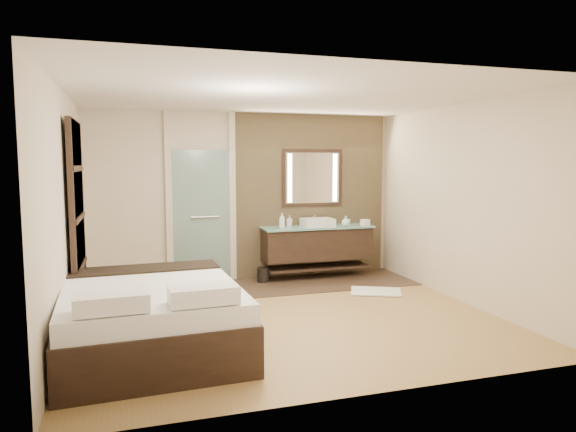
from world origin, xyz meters
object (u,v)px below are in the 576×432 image
object	(u,v)px
mirror_unit	(312,178)
waste_bin	(263,275)
vanity	(317,243)
bed	(152,317)

from	to	relation	value
mirror_unit	waste_bin	bearing A→B (deg)	-161.89
vanity	mirror_unit	xyz separation A→B (m)	(0.00, 0.24, 1.07)
bed	waste_bin	distance (m)	3.11
waste_bin	vanity	bearing A→B (deg)	4.15
mirror_unit	bed	bearing A→B (deg)	-134.22
bed	waste_bin	bearing A→B (deg)	51.68
mirror_unit	waste_bin	distance (m)	1.82
bed	mirror_unit	bearing A→B (deg)	43.19
mirror_unit	bed	size ratio (longest dim) A/B	0.47
mirror_unit	waste_bin	size ratio (longest dim) A/B	4.35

